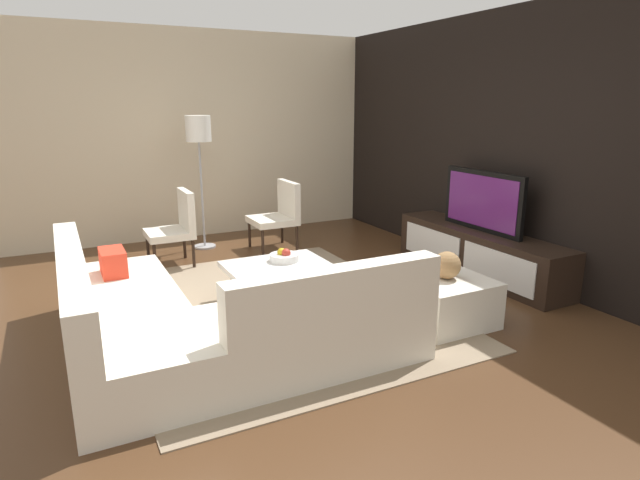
% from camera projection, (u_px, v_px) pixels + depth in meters
% --- Properties ---
extents(ground_plane, '(14.00, 14.00, 0.00)m').
position_uv_depth(ground_plane, '(277.00, 312.00, 4.77)').
color(ground_plane, '#4C301C').
extents(feature_wall_back, '(6.40, 0.12, 2.80)m').
position_uv_depth(feature_wall_back, '(508.00, 146.00, 5.60)').
color(feature_wall_back, black).
rests_on(feature_wall_back, ground).
extents(side_wall_left, '(0.12, 5.20, 2.80)m').
position_uv_depth(side_wall_left, '(200.00, 136.00, 7.26)').
color(side_wall_left, beige).
rests_on(side_wall_left, ground).
extents(area_rug, '(3.34, 2.65, 0.01)m').
position_uv_depth(area_rug, '(273.00, 308.00, 4.86)').
color(area_rug, gray).
rests_on(area_rug, ground).
extents(media_console, '(2.23, 0.49, 0.50)m').
position_uv_depth(media_console, '(479.00, 252.00, 5.76)').
color(media_console, black).
rests_on(media_console, ground).
extents(television, '(1.11, 0.06, 0.65)m').
position_uv_depth(television, '(483.00, 201.00, 5.62)').
color(television, black).
rests_on(television, media_console).
extents(sectional_couch, '(2.37, 2.41, 0.80)m').
position_uv_depth(sectional_couch, '(197.00, 321.00, 3.89)').
color(sectional_couch, silver).
rests_on(sectional_couch, ground).
extents(coffee_table, '(0.93, 0.94, 0.38)m').
position_uv_depth(coffee_table, '(282.00, 286.00, 4.85)').
color(coffee_table, black).
rests_on(coffee_table, ground).
extents(accent_chair_near, '(0.53, 0.51, 0.87)m').
position_uv_depth(accent_chair_near, '(177.00, 224.00, 6.06)').
color(accent_chair_near, black).
rests_on(accent_chair_near, ground).
extents(floor_lamp, '(0.31, 0.31, 1.69)m').
position_uv_depth(floor_lamp, '(199.00, 137.00, 6.55)').
color(floor_lamp, '#A5A5AA').
rests_on(floor_lamp, ground).
extents(ottoman, '(0.70, 0.70, 0.40)m').
position_uv_depth(ottoman, '(445.00, 301.00, 4.50)').
color(ottoman, silver).
rests_on(ottoman, ground).
extents(fruit_bowl, '(0.28, 0.28, 0.13)m').
position_uv_depth(fruit_bowl, '(284.00, 256.00, 4.99)').
color(fruit_bowl, silver).
rests_on(fruit_bowl, coffee_table).
extents(accent_chair_far, '(0.56, 0.54, 0.87)m').
position_uv_depth(accent_chair_far, '(280.00, 212.00, 6.75)').
color(accent_chair_far, black).
rests_on(accent_chair_far, ground).
extents(decorative_ball, '(0.23, 0.23, 0.23)m').
position_uv_depth(decorative_ball, '(447.00, 265.00, 4.42)').
color(decorative_ball, '#997247').
rests_on(decorative_ball, ottoman).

